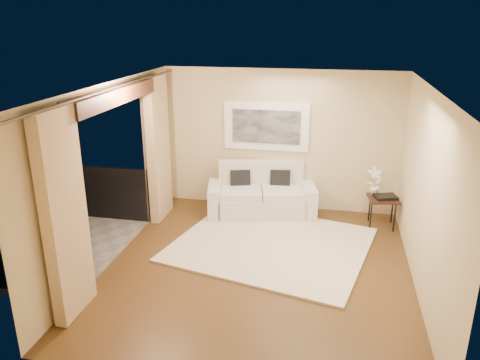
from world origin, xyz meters
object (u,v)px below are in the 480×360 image
(side_table, at_px, (383,201))
(ice_bucket, at_px, (47,187))
(bistro_table, at_px, (55,201))
(orchid, at_px, (375,181))
(balcony_chair_near, at_px, (60,240))
(sofa, at_px, (261,196))
(balcony_chair_far, at_px, (62,203))

(side_table, distance_m, ice_bucket, 5.78)
(bistro_table, distance_m, ice_bucket, 0.28)
(side_table, relative_size, orchid, 1.10)
(side_table, xyz_separation_m, bistro_table, (-5.33, -1.76, 0.26))
(bistro_table, height_order, balcony_chair_near, balcony_chair_near)
(sofa, bearing_deg, side_table, -16.29)
(orchid, bearing_deg, balcony_chair_far, -164.78)
(sofa, relative_size, balcony_chair_far, 2.33)
(sofa, xyz_separation_m, balcony_chair_far, (-3.27, -1.51, 0.19))
(bistro_table, distance_m, balcony_chair_near, 1.28)
(sofa, height_order, balcony_chair_near, balcony_chair_near)
(sofa, height_order, bistro_table, sofa)
(side_table, bearing_deg, balcony_chair_far, -166.21)
(balcony_chair_near, bearing_deg, sofa, 44.69)
(balcony_chair_near, bearing_deg, orchid, 26.62)
(sofa, distance_m, bistro_table, 3.68)
(balcony_chair_far, bearing_deg, balcony_chair_near, 135.32)
(side_table, height_order, balcony_chair_near, balcony_chair_near)
(orchid, height_order, bistro_table, orchid)
(ice_bucket, bearing_deg, balcony_chair_far, 85.44)
(side_table, height_order, balcony_chair_far, balcony_chair_far)
(sofa, xyz_separation_m, orchid, (2.06, -0.07, 0.47))
(side_table, bearing_deg, balcony_chair_near, -148.60)
(orchid, distance_m, bistro_table, 5.50)
(balcony_chair_far, relative_size, balcony_chair_near, 0.85)
(balcony_chair_far, xyz_separation_m, balcony_chair_near, (0.88, -1.46, 0.10))
(orchid, bearing_deg, ice_bucket, -161.75)
(bistro_table, distance_m, balcony_chair_far, 0.49)
(balcony_chair_far, bearing_deg, orchid, -150.56)
(bistro_table, bearing_deg, orchid, 19.82)
(sofa, xyz_separation_m, ice_bucket, (-3.29, -1.83, 0.59))
(balcony_chair_far, distance_m, ice_bucket, 0.51)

